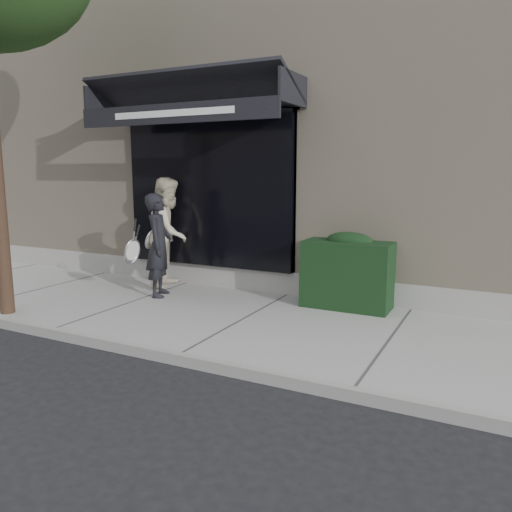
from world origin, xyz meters
The scene contains 7 objects.
ground centered at (0.00, 0.00, 0.00)m, with size 80.00×80.00×0.00m, color black.
sidewalk centered at (0.00, 0.00, 0.06)m, with size 20.00×3.00×0.12m, color gray.
curb centered at (0.00, -1.55, 0.07)m, with size 20.00×0.10×0.14m, color gray.
building_facade centered at (-0.01, 4.96, 2.74)m, with size 14.30×8.04×5.64m.
hedge centered at (1.10, 1.25, 0.66)m, with size 1.30×0.70×1.14m.
pedestrian_front centered at (-1.85, 0.51, 0.96)m, with size 0.73×0.88×1.68m.
pedestrian_back centered at (-2.14, 1.20, 1.08)m, with size 0.94×1.08×1.92m.
Camera 1 is at (3.17, -5.91, 2.16)m, focal length 35.00 mm.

